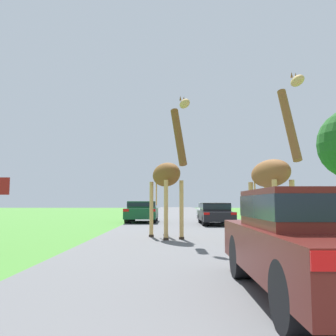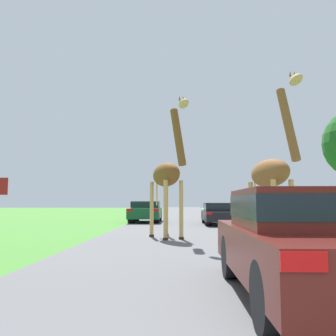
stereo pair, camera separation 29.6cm
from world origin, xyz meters
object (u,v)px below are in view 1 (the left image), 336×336
at_px(giraffe_companion, 272,172).
at_px(car_queue_left, 211,210).
at_px(car_far_ahead, 142,211).
at_px(giraffe_near_road, 168,174).
at_px(car_queue_right, 215,213).
at_px(car_lead_maroon, 320,239).

bearing_deg(giraffe_companion, car_queue_left, -103.68).
bearing_deg(car_far_ahead, giraffe_companion, -66.52).
height_order(giraffe_near_road, car_queue_right, giraffe_near_road).
bearing_deg(giraffe_near_road, car_far_ahead, -106.76).
distance_m(car_queue_right, car_queue_left, 6.07).
xyz_separation_m(car_lead_maroon, car_queue_left, (0.95, 21.78, -0.11)).
xyz_separation_m(giraffe_companion, car_far_ahead, (-5.06, 11.65, -1.50)).
bearing_deg(car_queue_right, car_far_ahead, 152.60).
height_order(car_lead_maroon, car_queue_left, car_lead_maroon).
xyz_separation_m(car_lead_maroon, car_queue_right, (0.51, 15.72, -0.12)).
distance_m(car_queue_right, car_far_ahead, 4.94).
bearing_deg(car_queue_left, car_lead_maroon, -92.51).
height_order(car_queue_right, car_queue_left, car_queue_left).
height_order(giraffe_near_road, car_queue_left, giraffe_near_road).
relative_size(giraffe_companion, car_queue_left, 1.15).
bearing_deg(car_queue_left, giraffe_near_road, -102.44).
bearing_deg(giraffe_companion, car_queue_right, -100.41).
bearing_deg(car_queue_left, car_queue_right, -94.21).
bearing_deg(car_lead_maroon, giraffe_near_road, 105.24).
distance_m(car_lead_maroon, car_queue_right, 15.73).
bearing_deg(giraffe_near_road, car_lead_maroon, 78.75).
relative_size(giraffe_near_road, car_lead_maroon, 1.12).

